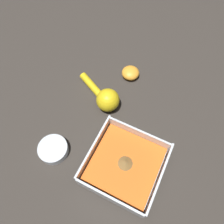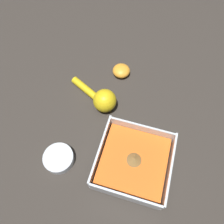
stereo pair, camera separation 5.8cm
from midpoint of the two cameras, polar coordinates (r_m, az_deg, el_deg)
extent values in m
plane|color=#332D28|center=(0.69, 2.35, -13.33)|extent=(4.00, 4.00, 0.00)
cube|color=silver|center=(0.68, 3.22, -13.72)|extent=(0.21, 0.21, 0.01)
cube|color=silver|center=(0.65, 12.35, -15.09)|extent=(0.21, 0.01, 0.06)
cube|color=silver|center=(0.66, -5.37, -10.47)|extent=(0.21, 0.01, 0.06)
cube|color=silver|center=(0.63, 0.83, -21.58)|extent=(0.01, 0.20, 0.06)
cube|color=silver|center=(0.68, 5.57, -4.94)|extent=(0.01, 0.20, 0.06)
cube|color=orange|center=(0.66, 3.31, -13.29)|extent=(0.19, 0.19, 0.03)
cone|color=brown|center=(0.64, 3.42, -12.71)|extent=(0.04, 0.04, 0.02)
cylinder|color=silver|center=(0.70, -15.85, -11.83)|extent=(0.09, 0.09, 0.03)
cylinder|color=brown|center=(0.70, -15.80, -11.89)|extent=(0.08, 0.08, 0.02)
sphere|color=yellow|center=(0.73, -3.94, 2.75)|extent=(0.08, 0.08, 0.08)
cylinder|color=yellow|center=(0.80, -8.87, 5.86)|extent=(0.08, 0.12, 0.03)
ellipsoid|color=orange|center=(0.83, 0.63, 10.55)|extent=(0.06, 0.06, 0.04)
camera|label=1|loc=(0.03, 87.66, 4.33)|focal=35.00mm
camera|label=2|loc=(0.03, -92.34, -4.33)|focal=35.00mm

